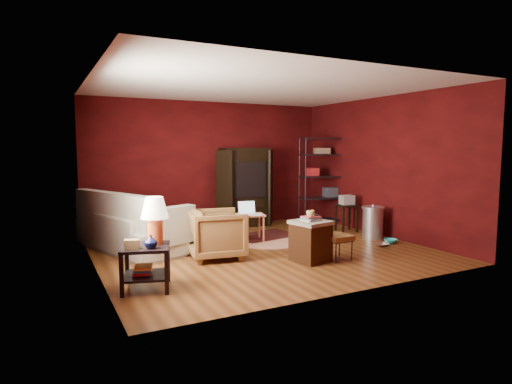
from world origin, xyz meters
TOP-DOWN VIEW (x-y plane):
  - room at (-0.04, -0.01)m, footprint 5.54×5.04m
  - sofa at (-2.09, 1.04)m, footprint 1.39×2.42m
  - armchair at (-0.91, -0.19)m, footprint 0.91×0.96m
  - pet_bowl_steel at (2.07, -0.80)m, footprint 0.25×0.09m
  - pet_bowl_turquoise at (2.40, -0.67)m, footprint 0.26×0.17m
  - vase at (-2.25, -1.37)m, footprint 0.21×0.21m
  - mug at (0.29, -1.09)m, footprint 0.14×0.11m
  - side_table at (-2.21, -1.17)m, footprint 0.74×0.74m
  - sofa_cushions at (-2.07, 0.97)m, footprint 1.70×2.44m
  - hamper at (0.33, -1.05)m, footprint 0.62×0.62m
  - footstool at (0.78, -1.15)m, footprint 0.39×0.39m
  - rug_round at (0.44, 0.50)m, footprint 1.68×1.68m
  - rug_oriental at (0.58, 0.96)m, footprint 1.41×1.08m
  - laptop_desk at (0.10, 0.72)m, footprint 0.69×0.58m
  - tv_armoire at (0.72, 2.19)m, footprint 1.40×0.76m
  - wire_shelving at (2.42, 1.57)m, footprint 1.05×0.63m
  - small_stand at (2.37, 0.60)m, footprint 0.45×0.45m
  - trash_can at (2.38, -0.20)m, footprint 0.56×0.56m

SIDE VIEW (x-z plane):
  - rug_round at x=0.44m, z-range 0.00..0.01m
  - rug_oriental at x=0.58m, z-range 0.01..0.02m
  - pet_bowl_steel at x=2.07m, z-range 0.00..0.24m
  - pet_bowl_turquoise at x=2.40m, z-range 0.00..0.25m
  - trash_can at x=2.38m, z-range -0.02..0.66m
  - hamper at x=0.33m, z-range -0.03..0.71m
  - footstool at x=0.78m, z-range 0.15..0.55m
  - armchair at x=-0.91m, z-range 0.00..0.87m
  - sofa at x=-2.09m, z-range 0.00..0.91m
  - laptop_desk at x=0.10m, z-range 0.09..0.84m
  - sofa_cushions at x=-2.07m, z-range -0.01..0.94m
  - small_stand at x=2.37m, z-range 0.19..0.97m
  - vase at x=-2.25m, z-range 0.56..0.72m
  - side_table at x=-2.21m, z-range 0.12..1.28m
  - mug at x=0.29m, z-range 0.72..0.85m
  - tv_armoire at x=0.72m, z-range 0.04..1.81m
  - wire_shelving at x=2.42m, z-range 0.10..2.11m
  - room at x=-0.04m, z-range -0.02..2.82m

